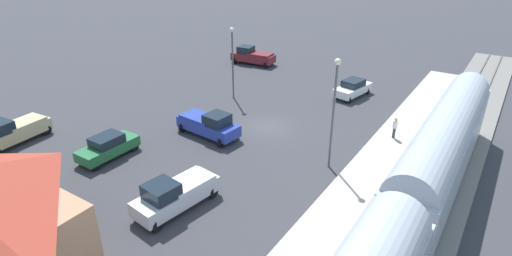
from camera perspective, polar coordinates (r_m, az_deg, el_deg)
name	(u,v)px	position (r m, az deg, el deg)	size (l,w,h in m)	color
ground_plane	(266,127)	(35.28, 1.40, 0.19)	(200.00, 200.00, 0.00)	#38383D
railway_track	(440,173)	(31.13, 23.96, -5.74)	(4.80, 70.00, 0.30)	slate
platform	(382,157)	(31.70, 16.96, -3.82)	(3.20, 46.00, 0.30)	#B7B2A8
passenger_train	(400,229)	(20.43, 19.18, -13.00)	(2.93, 37.95, 4.98)	#ADB2BC
pedestrian_on_platform	(395,126)	(34.11, 18.58, 0.22)	(0.36, 0.36, 1.71)	#333338
pickup_blue	(209,124)	(33.48, -6.48, 0.51)	(5.55, 2.84, 2.14)	#283D9E
sedan_white	(353,88)	(42.66, 13.19, 5.39)	(2.64, 4.76, 1.74)	white
pickup_silver	(175,194)	(25.25, -11.10, -8.91)	(2.66, 5.61, 2.14)	silver
sedan_green	(108,146)	(32.08, -19.73, -2.41)	(1.90, 4.53, 1.74)	#236638
pickup_tan	(12,131)	(37.27, -30.57, -0.41)	(2.38, 5.54, 2.14)	#C6B284
pickup_maroon	(252,56)	(52.17, -0.51, 9.91)	(5.57, 2.90, 2.14)	maroon
light_pole_near_platform	(334,102)	(27.72, 10.73, 3.57)	(0.44, 0.44, 7.87)	#515156
light_pole_lot_center	(232,54)	(40.11, -3.26, 10.13)	(0.44, 0.44, 6.99)	#515156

